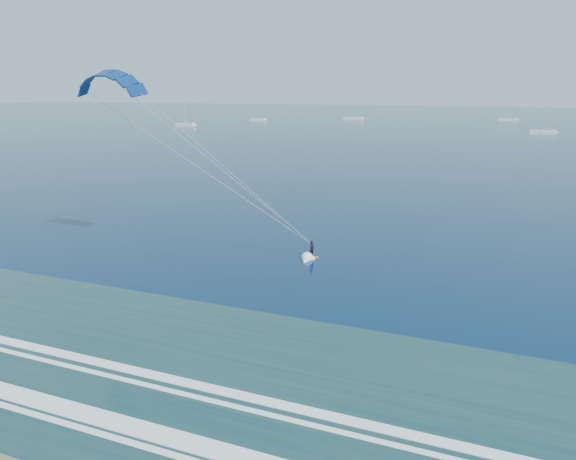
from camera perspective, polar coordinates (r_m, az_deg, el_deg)
The scene contains 6 objects.
kitesurfer_rig at distance 44.91m, azimuth -8.43°, elevation 7.50°, with size 20.83×8.63×17.43m.
sailboat_0 at distance 212.64m, azimuth -11.34°, elevation 11.39°, with size 8.55×2.40×11.66m.
sailboat_1 at distance 243.31m, azimuth -3.34°, elevation 12.14°, with size 7.64×2.40×10.64m.
sailboat_2 at distance 253.59m, azimuth 7.26°, elevation 12.18°, with size 9.42×2.40×12.60m.
sailboat_3 at distance 194.15m, azimuth 26.45°, elevation 9.73°, with size 8.03×2.40×11.24m.
sailboat_4 at distance 264.66m, azimuth 23.25°, elevation 11.21°, with size 8.55×2.40×11.65m.
Camera 1 is at (17.24, -10.62, 14.90)m, focal length 32.00 mm.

